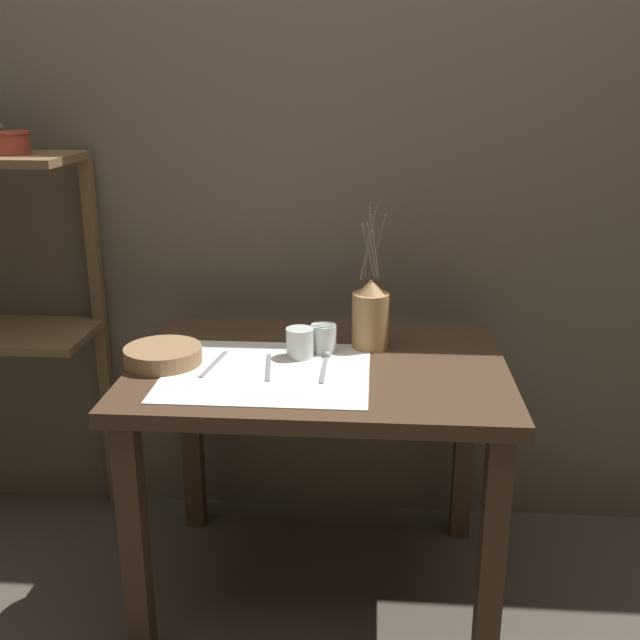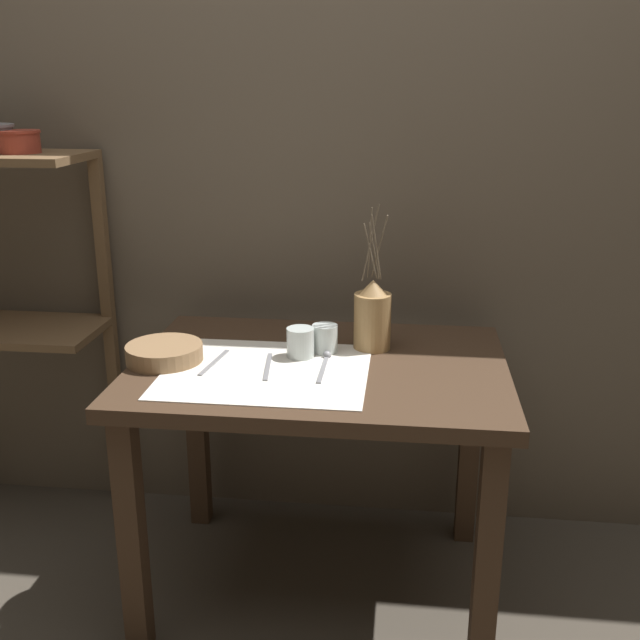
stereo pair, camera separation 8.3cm
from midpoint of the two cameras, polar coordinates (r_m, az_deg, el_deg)
The scene contains 13 objects.
ground_plane at distance 2.36m, azimuth 1.02°, elevation -19.55°, with size 12.00×12.00×0.00m, color #473F35.
stone_wall_back at distance 2.36m, azimuth 2.37°, elevation 12.10°, with size 7.00×0.06×2.40m.
wooden_table at distance 2.06m, azimuth 1.11°, elevation -6.08°, with size 1.00×0.73×0.71m.
wooden_shelf_unit at distance 2.55m, azimuth -21.86°, elevation 3.51°, with size 0.59×0.32×1.23m.
linen_cloth at distance 1.96m, azimuth -2.92°, elevation -3.89°, with size 0.53×0.45×0.00m.
pitcher_with_flowers at distance 2.10m, azimuth 5.14°, elevation 0.25°, with size 0.10×0.10×0.41m.
wooden_bowl at distance 2.05m, azimuth -10.64°, elevation -2.50°, with size 0.21×0.21×0.05m.
glass_tumbler_near at distance 2.03m, azimuth -0.34°, elevation -1.73°, with size 0.08×0.08×0.08m.
glass_tumbler_far at distance 2.07m, azimuth 1.51°, elevation -1.42°, with size 0.07×0.07×0.08m.
knife_center at distance 2.02m, azimuth -6.91°, elevation -3.22°, with size 0.04×0.19×0.00m.
fork_inner at distance 1.97m, azimuth -2.80°, elevation -3.57°, with size 0.03×0.19×0.00m.
spoon_inner at distance 2.01m, azimuth 1.59°, elevation -3.13°, with size 0.02×0.20×0.02m.
metal_pot_small at distance 2.41m, azimuth -21.05°, elevation 12.64°, with size 0.13×0.13×0.07m.
Camera 2 is at (0.22, -1.87, 1.43)m, focal length 42.00 mm.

